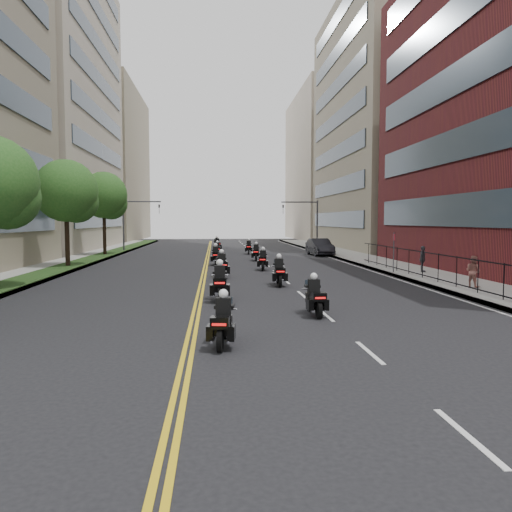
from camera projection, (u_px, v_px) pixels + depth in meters
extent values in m
plane|color=black|center=(245.00, 355.00, 12.54)|extent=(160.00, 160.00, 0.00)
cube|color=gray|center=(381.00, 264.00, 38.36)|extent=(4.00, 90.00, 0.15)
cube|color=gray|center=(61.00, 266.00, 36.40)|extent=(4.00, 90.00, 0.15)
cube|color=#163312|center=(72.00, 264.00, 36.46)|extent=(2.00, 90.00, 0.04)
cube|color=#333F4C|center=(457.00, 219.00, 30.33)|extent=(0.12, 25.80, 1.80)
cube|color=#333F4C|center=(459.00, 152.00, 30.04)|extent=(0.12, 25.80, 1.80)
cube|color=#333F4C|center=(461.00, 84.00, 29.76)|extent=(0.12, 25.80, 1.80)
cube|color=#333F4C|center=(463.00, 15.00, 29.47)|extent=(0.12, 25.80, 1.80)
cube|color=gray|center=(397.00, 125.00, 60.94)|extent=(15.00, 28.00, 30.00)
cube|color=#333F4C|center=(335.00, 220.00, 61.14)|extent=(0.12, 24.08, 1.80)
cube|color=#333F4C|center=(335.00, 187.00, 60.86)|extent=(0.12, 24.08, 1.80)
cube|color=#333F4C|center=(336.00, 154.00, 60.57)|extent=(0.12, 24.08, 1.80)
cube|color=#333F4C|center=(336.00, 120.00, 60.29)|extent=(0.12, 24.08, 1.80)
cube|color=#333F4C|center=(336.00, 86.00, 60.00)|extent=(0.12, 24.08, 1.80)
cube|color=#333F4C|center=(337.00, 52.00, 59.72)|extent=(0.12, 24.08, 1.80)
cube|color=#333F4C|center=(337.00, 18.00, 59.43)|extent=(0.12, 24.08, 1.80)
cube|color=#A99F88|center=(337.00, 168.00, 90.91)|extent=(15.00, 28.00, 26.00)
cube|color=#A99F88|center=(29.00, 102.00, 57.24)|extent=(16.00, 28.00, 34.00)
cube|color=#333F4C|center=(103.00, 219.00, 58.86)|extent=(0.12, 24.08, 1.80)
cube|color=#333F4C|center=(102.00, 185.00, 58.58)|extent=(0.12, 24.08, 1.80)
cube|color=#333F4C|center=(101.00, 151.00, 58.29)|extent=(0.12, 24.08, 1.80)
cube|color=#333F4C|center=(101.00, 116.00, 58.01)|extent=(0.12, 24.08, 1.80)
cube|color=#333F4C|center=(100.00, 81.00, 57.72)|extent=(0.12, 24.08, 1.80)
cube|color=#333F4C|center=(99.00, 46.00, 57.44)|extent=(0.12, 24.08, 1.80)
cube|color=#333F4C|center=(98.00, 10.00, 57.15)|extent=(0.12, 24.08, 1.80)
cube|color=gray|center=(93.00, 166.00, 87.35)|extent=(16.00, 28.00, 26.00)
cube|color=black|center=(447.00, 256.00, 25.25)|extent=(0.05, 28.00, 0.05)
cube|color=black|center=(447.00, 281.00, 25.34)|extent=(0.05, 28.00, 0.05)
sphere|color=#21551C|center=(7.00, 197.00, 23.68)|extent=(3.08, 3.08, 3.08)
cylinder|color=black|center=(67.00, 232.00, 35.30)|extent=(0.32, 0.32, 5.11)
sphere|color=#21551C|center=(66.00, 191.00, 35.09)|extent=(4.40, 4.40, 4.40)
sphere|color=#21551C|center=(76.00, 201.00, 35.59)|extent=(3.08, 3.08, 3.08)
cylinder|color=black|center=(104.00, 228.00, 47.22)|extent=(0.32, 0.32, 5.39)
sphere|color=#21551C|center=(104.00, 195.00, 47.00)|extent=(4.40, 4.40, 4.40)
sphere|color=#21551C|center=(111.00, 203.00, 47.50)|extent=(3.08, 3.08, 3.08)
cylinder|color=#3F3F44|center=(317.00, 226.00, 54.95)|extent=(0.18, 0.18, 5.60)
cylinder|color=#3F3F44|center=(299.00, 202.00, 54.60)|extent=(4.00, 0.14, 0.14)
imported|color=black|center=(283.00, 209.00, 54.51)|extent=(0.16, 0.20, 1.00)
cylinder|color=#3F3F44|center=(123.00, 226.00, 53.23)|extent=(0.18, 0.18, 5.60)
cylinder|color=#3F3F44|center=(142.00, 202.00, 53.21)|extent=(4.00, 0.14, 0.14)
imported|color=black|center=(159.00, 209.00, 53.41)|extent=(0.16, 0.20, 1.00)
cylinder|color=black|center=(220.00, 341.00, 12.79)|extent=(0.21, 0.63, 0.62)
cylinder|color=black|center=(226.00, 328.00, 14.25)|extent=(0.21, 0.63, 0.62)
cube|color=black|center=(223.00, 325.00, 13.50)|extent=(0.54, 1.27, 0.36)
cube|color=silver|center=(224.00, 332.00, 13.56)|extent=(0.41, 0.54, 0.27)
cube|color=black|center=(220.00, 322.00, 12.76)|extent=(0.52, 0.44, 0.29)
cube|color=red|center=(219.00, 325.00, 12.57)|extent=(0.37, 0.08, 0.06)
cube|color=black|center=(223.00, 308.00, 13.51)|extent=(0.43, 0.31, 0.57)
sphere|color=white|center=(223.00, 294.00, 13.50)|extent=(0.26, 0.26, 0.26)
cylinder|color=black|center=(319.00, 310.00, 17.15)|extent=(0.15, 0.62, 0.61)
cylinder|color=black|center=(309.00, 303.00, 18.58)|extent=(0.15, 0.62, 0.61)
cube|color=black|center=(314.00, 300.00, 17.85)|extent=(0.42, 1.23, 0.36)
cube|color=silver|center=(314.00, 305.00, 17.91)|extent=(0.36, 0.51, 0.27)
cube|color=black|center=(319.00, 297.00, 17.12)|extent=(0.48, 0.40, 0.29)
cube|color=red|center=(320.00, 298.00, 16.93)|extent=(0.36, 0.04, 0.06)
cube|color=black|center=(314.00, 287.00, 17.86)|extent=(0.41, 0.27, 0.56)
sphere|color=white|center=(314.00, 276.00, 17.84)|extent=(0.26, 0.26, 0.26)
cylinder|color=black|center=(220.00, 295.00, 20.32)|extent=(0.15, 0.71, 0.71)
cylinder|color=black|center=(220.00, 289.00, 21.98)|extent=(0.15, 0.71, 0.71)
cube|color=black|center=(220.00, 285.00, 21.13)|extent=(0.45, 1.41, 0.42)
cube|color=silver|center=(220.00, 291.00, 21.20)|extent=(0.40, 0.58, 0.31)
cube|color=black|center=(220.00, 282.00, 20.28)|extent=(0.55, 0.44, 0.33)
cube|color=red|center=(220.00, 283.00, 20.07)|extent=(0.42, 0.04, 0.07)
cube|color=black|center=(220.00, 273.00, 21.14)|extent=(0.46, 0.30, 0.64)
sphere|color=white|center=(220.00, 263.00, 21.12)|extent=(0.30, 0.30, 0.30)
cylinder|color=black|center=(280.00, 281.00, 25.21)|extent=(0.17, 0.68, 0.67)
cylinder|color=black|center=(278.00, 277.00, 26.79)|extent=(0.17, 0.68, 0.67)
cube|color=black|center=(279.00, 274.00, 25.98)|extent=(0.48, 1.35, 0.39)
cube|color=silver|center=(279.00, 278.00, 26.05)|extent=(0.40, 0.56, 0.30)
cube|color=black|center=(280.00, 271.00, 25.18)|extent=(0.53, 0.44, 0.32)
cube|color=red|center=(281.00, 272.00, 24.97)|extent=(0.40, 0.05, 0.07)
cube|color=black|center=(279.00, 264.00, 26.00)|extent=(0.45, 0.30, 0.61)
sphere|color=white|center=(279.00, 256.00, 25.98)|extent=(0.29, 0.29, 0.29)
cylinder|color=black|center=(223.00, 273.00, 28.76)|extent=(0.20, 0.69, 0.68)
cylinder|color=black|center=(221.00, 271.00, 30.34)|extent=(0.20, 0.69, 0.68)
cube|color=black|center=(222.00, 267.00, 29.53)|extent=(0.53, 1.38, 0.40)
cube|color=silver|center=(222.00, 271.00, 29.59)|extent=(0.42, 0.58, 0.30)
cube|color=black|center=(223.00, 264.00, 28.72)|extent=(0.55, 0.46, 0.32)
cube|color=red|center=(223.00, 265.00, 28.52)|extent=(0.40, 0.06, 0.07)
cube|color=black|center=(222.00, 259.00, 29.54)|extent=(0.46, 0.32, 0.62)
sphere|color=white|center=(222.00, 252.00, 29.52)|extent=(0.29, 0.29, 0.29)
cylinder|color=black|center=(263.00, 266.00, 33.36)|extent=(0.21, 0.65, 0.64)
cylinder|color=black|center=(263.00, 264.00, 34.85)|extent=(0.21, 0.65, 0.64)
cube|color=black|center=(263.00, 262.00, 34.09)|extent=(0.55, 1.31, 0.38)
cube|color=silver|center=(263.00, 265.00, 34.15)|extent=(0.42, 0.56, 0.28)
cube|color=black|center=(263.00, 259.00, 33.32)|extent=(0.54, 0.45, 0.30)
cube|color=red|center=(263.00, 260.00, 33.13)|extent=(0.38, 0.08, 0.07)
cube|color=black|center=(263.00, 255.00, 34.10)|extent=(0.44, 0.31, 0.58)
sphere|color=white|center=(263.00, 249.00, 34.08)|extent=(0.27, 0.27, 0.27)
cylinder|color=black|center=(216.00, 261.00, 37.28)|extent=(0.14, 0.67, 0.67)
cylinder|color=black|center=(216.00, 260.00, 38.84)|extent=(0.14, 0.67, 0.67)
cube|color=black|center=(216.00, 257.00, 38.04)|extent=(0.42, 1.33, 0.39)
cube|color=silver|center=(216.00, 260.00, 38.11)|extent=(0.38, 0.54, 0.29)
cube|color=black|center=(216.00, 255.00, 37.24)|extent=(0.51, 0.41, 0.31)
cube|color=red|center=(216.00, 255.00, 37.04)|extent=(0.39, 0.03, 0.07)
cube|color=black|center=(216.00, 250.00, 38.05)|extent=(0.43, 0.28, 0.61)
sphere|color=white|center=(216.00, 245.00, 38.03)|extent=(0.28, 0.28, 0.28)
cylinder|color=black|center=(256.00, 257.00, 41.39)|extent=(0.20, 0.65, 0.64)
cylinder|color=black|center=(256.00, 256.00, 42.90)|extent=(0.20, 0.65, 0.64)
cube|color=black|center=(256.00, 254.00, 42.12)|extent=(0.53, 1.31, 0.38)
cube|color=silver|center=(256.00, 256.00, 42.19)|extent=(0.41, 0.55, 0.28)
cube|color=black|center=(256.00, 251.00, 41.35)|extent=(0.53, 0.45, 0.30)
cube|color=red|center=(256.00, 252.00, 41.15)|extent=(0.38, 0.07, 0.07)
cube|color=black|center=(256.00, 248.00, 42.14)|extent=(0.44, 0.31, 0.59)
sphere|color=white|center=(256.00, 243.00, 42.12)|extent=(0.27, 0.27, 0.27)
cylinder|color=black|center=(218.00, 254.00, 45.93)|extent=(0.14, 0.62, 0.61)
cylinder|color=black|center=(217.00, 253.00, 47.36)|extent=(0.14, 0.62, 0.61)
cube|color=black|center=(217.00, 251.00, 46.63)|extent=(0.41, 1.23, 0.36)
cube|color=silver|center=(217.00, 253.00, 46.69)|extent=(0.35, 0.50, 0.27)
cube|color=black|center=(218.00, 249.00, 45.90)|extent=(0.48, 0.39, 0.29)
cube|color=red|center=(218.00, 249.00, 45.71)|extent=(0.36, 0.04, 0.06)
cube|color=black|center=(217.00, 246.00, 46.64)|extent=(0.40, 0.26, 0.56)
sphere|color=white|center=(217.00, 242.00, 46.62)|extent=(0.26, 0.26, 0.26)
cylinder|color=black|center=(249.00, 251.00, 49.63)|extent=(0.18, 0.64, 0.64)
cylinder|color=black|center=(249.00, 250.00, 51.12)|extent=(0.18, 0.64, 0.64)
cube|color=black|center=(249.00, 248.00, 50.36)|extent=(0.49, 1.29, 0.37)
cube|color=silver|center=(249.00, 250.00, 50.42)|extent=(0.39, 0.54, 0.28)
cube|color=black|center=(249.00, 246.00, 49.60)|extent=(0.52, 0.43, 0.30)
cube|color=red|center=(249.00, 247.00, 49.40)|extent=(0.38, 0.06, 0.07)
cube|color=black|center=(249.00, 244.00, 50.37)|extent=(0.43, 0.29, 0.58)
sphere|color=white|center=(249.00, 240.00, 50.35)|extent=(0.27, 0.27, 0.27)
cylinder|color=black|center=(218.00, 249.00, 53.61)|extent=(0.23, 0.71, 0.70)
cylinder|color=black|center=(216.00, 248.00, 55.21)|extent=(0.23, 0.71, 0.70)
cube|color=black|center=(217.00, 246.00, 54.39)|extent=(0.60, 1.42, 0.41)
cube|color=silver|center=(217.00, 248.00, 54.45)|extent=(0.46, 0.61, 0.31)
cube|color=black|center=(218.00, 244.00, 53.57)|extent=(0.58, 0.49, 0.33)
cube|color=red|center=(218.00, 244.00, 53.36)|extent=(0.41, 0.08, 0.07)
cube|color=black|center=(217.00, 241.00, 54.40)|extent=(0.48, 0.34, 0.63)
sphere|color=white|center=(217.00, 237.00, 54.38)|extent=(0.30, 0.30, 0.30)
imported|color=black|center=(320.00, 247.00, 48.40)|extent=(2.02, 5.06, 1.63)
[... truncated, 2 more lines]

